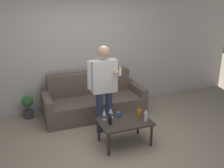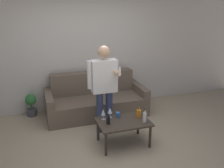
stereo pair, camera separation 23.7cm
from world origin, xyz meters
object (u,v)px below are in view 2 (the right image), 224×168
at_px(couch, 95,100).
at_px(person_standing_front, 104,83).
at_px(coffee_table, 123,124).
at_px(bottle_orange, 145,117).

bearing_deg(couch, person_standing_front, -93.16).
bearing_deg(coffee_table, person_standing_front, 107.77).
height_order(couch, bottle_orange, couch).
relative_size(bottle_orange, person_standing_front, 0.15).
relative_size(couch, coffee_table, 2.44).
height_order(bottle_orange, person_standing_front, person_standing_front).
relative_size(coffee_table, person_standing_front, 0.53).
distance_m(couch, bottle_orange, 1.60).
bearing_deg(coffee_table, couch, 95.31).
bearing_deg(person_standing_front, couch, 86.84).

